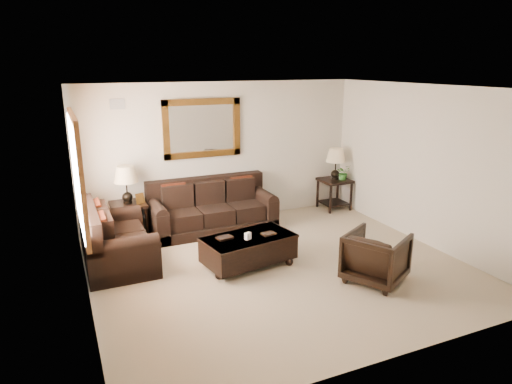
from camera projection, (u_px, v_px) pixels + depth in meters
name	position (u px, v px, depth m)	size (l,w,h in m)	color
room	(280.00, 182.00, 6.65)	(5.51, 5.01, 2.71)	gray
window	(78.00, 173.00, 6.34)	(0.07, 1.96, 1.66)	white
mirror	(202.00, 128.00, 8.53)	(1.50, 0.06, 1.10)	#4F2B0F
air_vent	(117.00, 104.00, 7.82)	(0.25, 0.02, 0.18)	#999999
sofa	(212.00, 211.00, 8.57)	(2.30, 0.99, 0.94)	black
loveseat	(113.00, 242.00, 7.06)	(1.00, 1.69, 0.95)	black
end_table_left	(127.00, 192.00, 7.94)	(0.60, 0.60, 1.32)	black
end_table_right	(335.00, 170.00, 9.62)	(0.60, 0.60, 1.31)	black
coffee_table	(248.00, 247.00, 7.02)	(1.49, 0.97, 0.59)	black
armchair	(376.00, 255.00, 6.47)	(0.78, 0.73, 0.80)	black
potted_plant	(343.00, 174.00, 9.60)	(0.29, 0.32, 0.25)	#275F20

